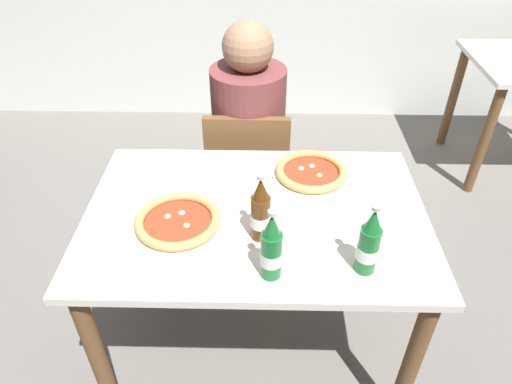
# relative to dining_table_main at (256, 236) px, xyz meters

# --- Properties ---
(ground_plane) EXTENTS (8.00, 8.00, 0.00)m
(ground_plane) POSITION_rel_dining_table_main_xyz_m (0.00, 0.00, -0.64)
(ground_plane) COLOR slate
(dining_table_main) EXTENTS (1.20, 0.80, 0.75)m
(dining_table_main) POSITION_rel_dining_table_main_xyz_m (0.00, 0.00, 0.00)
(dining_table_main) COLOR silver
(dining_table_main) RESTS_ON ground_plane
(chair_behind_table) EXTENTS (0.41, 0.41, 0.85)m
(chair_behind_table) POSITION_rel_dining_table_main_xyz_m (-0.05, 0.61, -0.15)
(chair_behind_table) COLOR brown
(chair_behind_table) RESTS_ON ground_plane
(diner_seated) EXTENTS (0.34, 0.34, 1.21)m
(diner_seated) POSITION_rel_dining_table_main_xyz_m (-0.05, 0.66, -0.05)
(diner_seated) COLOR #2D3342
(diner_seated) RESTS_ON ground_plane
(pizza_margherita_near) EXTENTS (0.31, 0.31, 0.04)m
(pizza_margherita_near) POSITION_rel_dining_table_main_xyz_m (-0.26, -0.08, 0.14)
(pizza_margherita_near) COLOR white
(pizza_margherita_near) RESTS_ON dining_table_main
(pizza_marinara_far) EXTENTS (0.30, 0.30, 0.04)m
(pizza_marinara_far) POSITION_rel_dining_table_main_xyz_m (0.21, 0.22, 0.14)
(pizza_marinara_far) COLOR white
(pizza_marinara_far) RESTS_ON dining_table_main
(beer_bottle_left) EXTENTS (0.07, 0.07, 0.25)m
(beer_bottle_left) POSITION_rel_dining_table_main_xyz_m (0.02, -0.12, 0.22)
(beer_bottle_left) COLOR #512D0F
(beer_bottle_left) RESTS_ON dining_table_main
(beer_bottle_center) EXTENTS (0.07, 0.07, 0.25)m
(beer_bottle_center) POSITION_rel_dining_table_main_xyz_m (0.34, -0.26, 0.22)
(beer_bottle_center) COLOR #196B2D
(beer_bottle_center) RESTS_ON dining_table_main
(beer_bottle_right) EXTENTS (0.07, 0.07, 0.25)m
(beer_bottle_right) POSITION_rel_dining_table_main_xyz_m (0.05, -0.29, 0.22)
(beer_bottle_right) COLOR #196B2D
(beer_bottle_right) RESTS_ON dining_table_main
(napkin_with_cutlery) EXTENTS (0.22, 0.22, 0.01)m
(napkin_with_cutlery) POSITION_rel_dining_table_main_xyz_m (-0.31, 0.26, 0.12)
(napkin_with_cutlery) COLOR white
(napkin_with_cutlery) RESTS_ON dining_table_main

